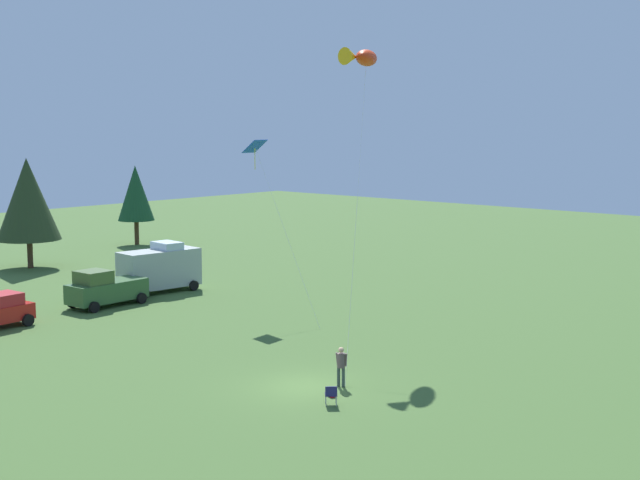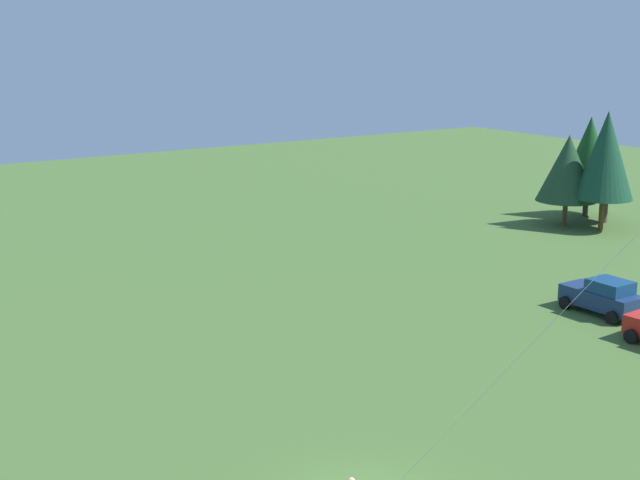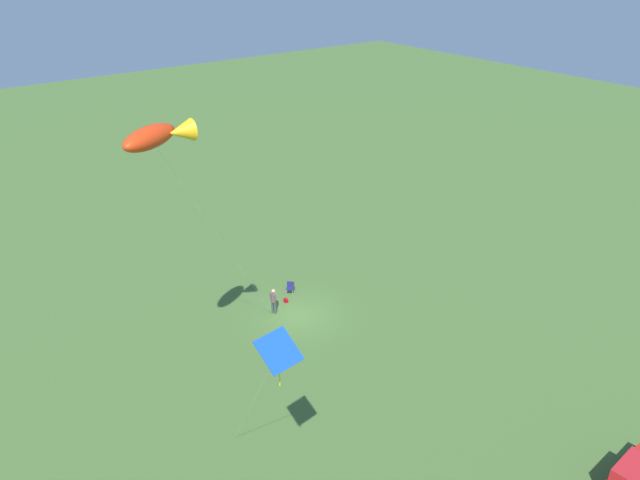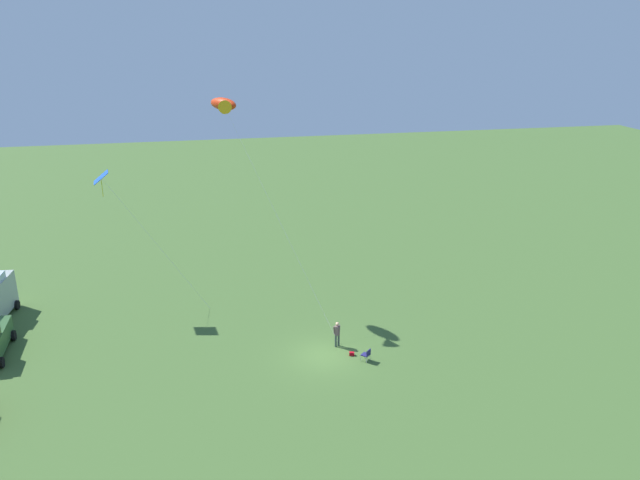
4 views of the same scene
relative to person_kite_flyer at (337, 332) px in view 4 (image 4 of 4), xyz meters
The scene contains 6 objects.
ground_plane 1.86m from the person_kite_flyer, 133.06° to the left, with size 160.00×160.00×0.00m, color #41622C.
person_kite_flyer is the anchor object (origin of this frame).
folding_chair 2.68m from the person_kite_flyer, 148.39° to the right, with size 0.68×0.68×0.82m.
backpack_on_grass 1.76m from the person_kite_flyer, 154.75° to the right, with size 0.32×0.22×0.22m, color #A60713.
kite_large_fish 17.42m from the person_kite_flyer, 34.46° to the left, with size 10.67×7.42×15.18m.
kite_diamond_blue 19.42m from the person_kite_flyer, 57.65° to the left, with size 2.50×7.47×10.30m.
Camera 4 is at (-34.24, 7.43, 20.08)m, focal length 35.00 mm.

